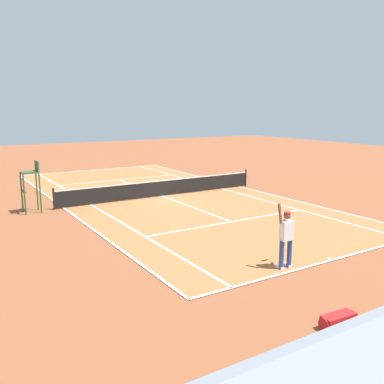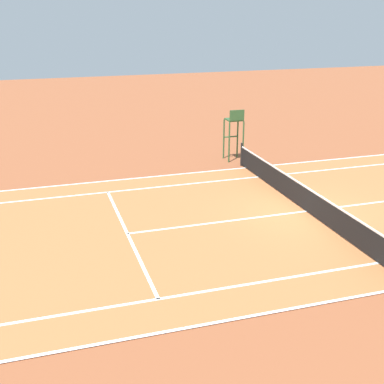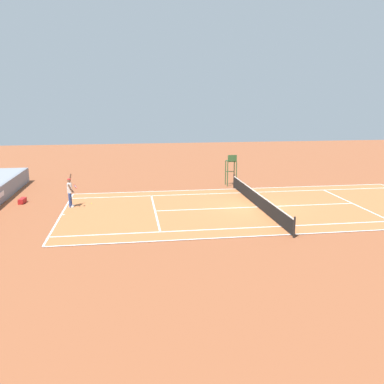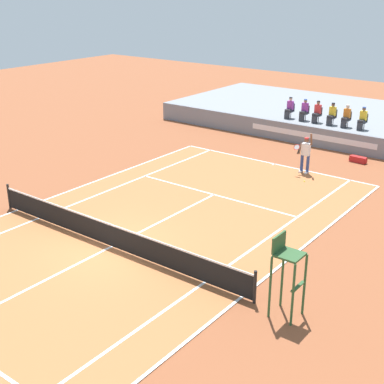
% 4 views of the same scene
% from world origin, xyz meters
% --- Properties ---
extents(ground_plane, '(80.00, 80.00, 0.00)m').
position_xyz_m(ground_plane, '(0.00, 0.00, 0.00)').
color(ground_plane, brown).
extents(court, '(11.08, 23.88, 0.03)m').
position_xyz_m(court, '(0.00, 0.00, 0.01)').
color(court, '#B76638').
rests_on(court, ground).
extents(net, '(11.98, 0.10, 1.07)m').
position_xyz_m(net, '(0.00, 0.00, 0.52)').
color(net, black).
rests_on(net, ground).
extents(tennis_player, '(0.76, 0.62, 2.08)m').
position_xyz_m(tennis_player, '(1.84, 11.57, 0.99)').
color(tennis_player, navy).
rests_on(tennis_player, ground).
extents(tennis_ball, '(0.07, 0.07, 0.07)m').
position_xyz_m(tennis_ball, '(2.46, 10.37, 0.03)').
color(tennis_ball, '#D1E533').
rests_on(tennis_ball, ground).
extents(umpire_chair, '(0.77, 0.77, 2.44)m').
position_xyz_m(umpire_chair, '(6.90, 0.00, 1.56)').
color(umpire_chair, '#2D562D').
rests_on(umpire_chair, ground).
extents(equipment_bag, '(0.92, 0.39, 0.32)m').
position_xyz_m(equipment_bag, '(3.35, 14.83, 0.16)').
color(equipment_bag, red).
rests_on(equipment_bag, ground).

